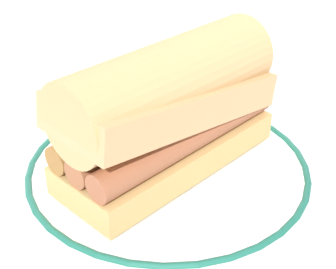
# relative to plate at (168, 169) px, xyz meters

# --- Properties ---
(ground_plane) EXTENTS (1.50, 1.50, 0.00)m
(ground_plane) POSITION_rel_plate_xyz_m (-0.02, -0.03, -0.01)
(ground_plane) COLOR silver
(plate) EXTENTS (0.28, 0.28, 0.01)m
(plate) POSITION_rel_plate_xyz_m (0.00, 0.00, 0.00)
(plate) COLOR white
(plate) RESTS_ON ground_plane
(sausage_sandwich) EXTENTS (0.22, 0.16, 0.11)m
(sausage_sandwich) POSITION_rel_plate_xyz_m (-0.00, -0.00, 0.06)
(sausage_sandwich) COLOR tan
(sausage_sandwich) RESTS_ON plate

